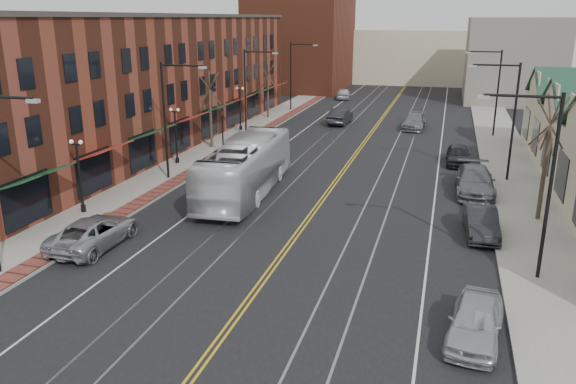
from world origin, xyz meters
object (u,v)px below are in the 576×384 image
Objects in this scene: transit_bus at (246,167)px; parked_car_d at (458,155)px; parked_car_c at (475,181)px; parked_car_a at (476,321)px; parked_car_b at (481,223)px; parked_suv at (94,232)px.

parked_car_d is (13.21, 11.84, -1.03)m from transit_bus.
parked_car_a is at bearing -93.04° from parked_car_c.
parked_car_a is 0.75× the size of parked_car_c.
parked_car_d is at bearing 90.47° from parked_car_b.
transit_bus is at bearing -139.27° from parked_car_d.
parked_car_c is at bearing -83.82° from parked_car_d.
parked_car_b is at bearing 162.78° from transit_bus.
transit_bus is at bearing 142.02° from parked_car_a.
parked_suv is at bearing -143.43° from parked_car_c.
parked_suv is 1.23× the size of parked_car_d.
parked_car_a is at bearing -90.06° from parked_car_d.
parked_car_c is (-0.11, 7.67, 0.12)m from parked_car_b.
transit_bus is at bearing 162.63° from parked_car_b.
parked_car_d reaches higher than parked_car_a.
parked_car_c is (14.19, 4.17, -0.94)m from transit_bus.
parked_suv is 1.23× the size of parked_car_b.
parked_car_d is (17.51, 22.15, -0.00)m from parked_suv.
parked_car_b is at bearing -90.68° from parked_car_c.
transit_bus is 17.77m from parked_car_d.
transit_bus is at bearing -112.85° from parked_suv.
parked_car_a is at bearing 130.84° from transit_bus.
parked_car_c reaches higher than parked_car_a.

